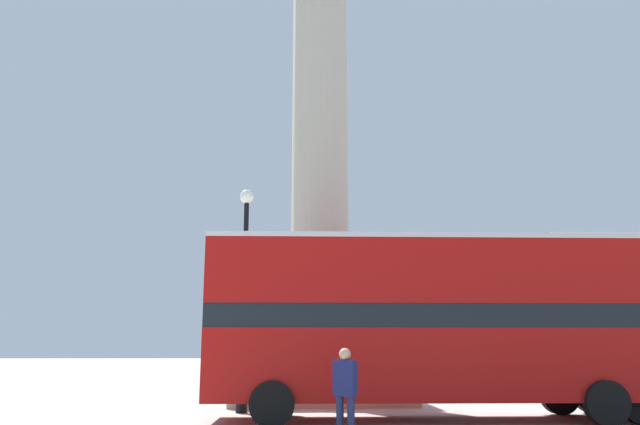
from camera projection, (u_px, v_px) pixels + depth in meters
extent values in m
plane|color=#ADA89E|center=(320.00, 401.00, 20.60)|extent=(200.00, 200.00, 0.00)
cube|color=#ADA593|center=(320.00, 381.00, 20.73)|extent=(5.64, 5.64, 1.29)
cube|color=#ADA593|center=(320.00, 341.00, 21.01)|extent=(4.06, 4.06, 1.29)
cube|color=#ADA593|center=(320.00, 303.00, 21.29)|extent=(2.48, 2.48, 1.29)
cylinder|color=#ADA593|center=(320.00, 49.00, 23.32)|extent=(2.00, 2.00, 17.63)
cube|color=#A80F0C|center=(427.00, 364.00, 15.18)|extent=(10.67, 2.79, 1.66)
cube|color=black|center=(426.00, 318.00, 15.41)|extent=(10.67, 2.74, 0.55)
cube|color=#A80F0C|center=(424.00, 276.00, 15.64)|extent=(10.67, 2.79, 1.53)
cube|color=silver|center=(423.00, 244.00, 15.81)|extent=(10.67, 2.79, 0.12)
cylinder|color=black|center=(559.00, 395.00, 16.37)|extent=(1.01, 0.32, 1.00)
cylinder|color=black|center=(606.00, 403.00, 13.85)|extent=(1.01, 0.32, 1.00)
cylinder|color=black|center=(276.00, 395.00, 16.15)|extent=(1.01, 0.32, 1.00)
cylinder|color=black|center=(272.00, 404.00, 13.63)|extent=(1.01, 0.32, 1.00)
cylinder|color=black|center=(592.00, 394.00, 16.63)|extent=(1.01, 0.33, 1.00)
cylinder|color=black|center=(640.00, 402.00, 14.25)|extent=(1.01, 0.33, 1.00)
cube|color=#ADA593|center=(621.00, 353.00, 24.26)|extent=(4.47, 4.01, 3.03)
ellipsoid|color=brown|center=(613.00, 274.00, 24.92)|extent=(2.39, 1.87, 0.99)
cylinder|color=brown|center=(610.00, 250.00, 25.13)|extent=(0.36, 0.36, 0.90)
sphere|color=brown|center=(609.00, 236.00, 25.25)|extent=(0.28, 0.28, 0.28)
cylinder|color=brown|center=(635.00, 300.00, 24.66)|extent=(0.20, 0.20, 1.10)
cylinder|color=brown|center=(635.00, 299.00, 24.18)|extent=(0.20, 0.20, 1.10)
cylinder|color=brown|center=(596.00, 301.00, 25.22)|extent=(0.20, 0.20, 1.10)
cylinder|color=brown|center=(596.00, 300.00, 24.74)|extent=(0.20, 0.20, 1.10)
cylinder|color=black|center=(241.00, 405.00, 16.74)|extent=(0.31, 0.31, 0.40)
cylinder|color=black|center=(244.00, 305.00, 17.31)|extent=(0.14, 0.14, 5.77)
sphere|color=white|center=(247.00, 197.00, 17.97)|extent=(0.40, 0.40, 0.40)
cylinder|color=#192347|center=(351.00, 420.00, 11.38)|extent=(0.14, 0.14, 0.82)
cylinder|color=#192347|center=(340.00, 419.00, 11.52)|extent=(0.14, 0.14, 0.82)
cube|color=#191E51|center=(345.00, 378.00, 11.61)|extent=(0.46, 0.41, 0.65)
sphere|color=tan|center=(345.00, 354.00, 11.70)|extent=(0.22, 0.22, 0.22)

